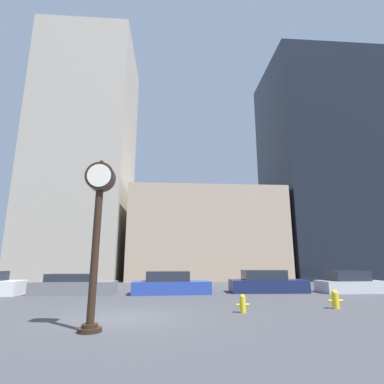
# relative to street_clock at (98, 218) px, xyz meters

# --- Properties ---
(ground_plane) EXTENTS (200.00, 200.00, 0.00)m
(ground_plane) POSITION_rel_street_clock_xyz_m (0.56, 2.12, -3.19)
(ground_plane) COLOR #424247
(building_tall_tower) EXTENTS (10.38, 12.00, 28.96)m
(building_tall_tower) POSITION_rel_street_clock_xyz_m (-8.11, 26.12, 11.29)
(building_tall_tower) COLOR #ADA393
(building_tall_tower) RESTS_ON ground_plane
(building_storefront_row) EXTENTS (16.47, 12.00, 9.67)m
(building_storefront_row) POSITION_rel_street_clock_xyz_m (6.21, 26.12, 1.64)
(building_storefront_row) COLOR tan
(building_storefront_row) RESTS_ON ground_plane
(building_glass_modern) EXTENTS (13.08, 12.00, 27.52)m
(building_glass_modern) POSITION_rel_street_clock_xyz_m (21.49, 26.12, 10.57)
(building_glass_modern) COLOR black
(building_glass_modern) RESTS_ON ground_plane
(street_clock) EXTENTS (0.88, 0.67, 5.05)m
(street_clock) POSITION_rel_street_clock_xyz_m (0.00, 0.00, 0.00)
(street_clock) COLOR black
(street_clock) RESTS_ON ground_plane
(car_grey) EXTENTS (4.84, 1.96, 1.21)m
(car_grey) POSITION_rel_street_clock_xyz_m (-3.52, 10.06, -2.68)
(car_grey) COLOR slate
(car_grey) RESTS_ON ground_plane
(car_blue) EXTENTS (4.81, 2.15, 1.35)m
(car_blue) POSITION_rel_street_clock_xyz_m (2.26, 9.91, -2.63)
(car_blue) COLOR #28429E
(car_blue) RESTS_ON ground_plane
(car_navy) EXTENTS (4.85, 2.05, 1.39)m
(car_navy) POSITION_rel_street_clock_xyz_m (8.45, 10.38, -2.61)
(car_navy) COLOR #19234C
(car_navy) RESTS_ON ground_plane
(car_silver) EXTENTS (4.10, 1.98, 1.33)m
(car_silver) POSITION_rel_street_clock_xyz_m (13.74, 9.92, -2.64)
(car_silver) COLOR #BCBCC1
(car_silver) RESTS_ON ground_plane
(fire_hydrant_near) EXTENTS (0.51, 0.22, 0.68)m
(fire_hydrant_near) POSITION_rel_street_clock_xyz_m (5.05, 2.84, -2.85)
(fire_hydrant_near) COLOR yellow
(fire_hydrant_near) RESTS_ON ground_plane
(fire_hydrant_far) EXTENTS (0.63, 0.27, 0.75)m
(fire_hydrant_far) POSITION_rel_street_clock_xyz_m (9.17, 3.55, -2.81)
(fire_hydrant_far) COLOR yellow
(fire_hydrant_far) RESTS_ON ground_plane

